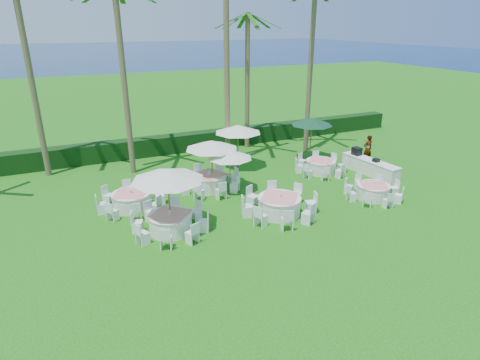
{
  "coord_description": "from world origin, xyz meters",
  "views": [
    {
      "loc": [
        -7.51,
        -13.86,
        8.33
      ],
      "look_at": [
        -0.21,
        2.37,
        1.3
      ],
      "focal_mm": 30.0,
      "sensor_mm": 36.0,
      "label": 1
    }
  ],
  "objects_px": {
    "banquet_table_d": "(131,200)",
    "umbrella_green": "(312,121)",
    "banquet_table_a": "(171,222)",
    "buffet_table": "(369,166)",
    "banquet_table_b": "(279,205)",
    "banquet_table_c": "(373,191)",
    "staff_person": "(368,149)",
    "umbrella_c": "(211,145)",
    "banquet_table_f": "(321,166)",
    "banquet_table_e": "(209,181)",
    "umbrella_d": "(238,129)",
    "umbrella_b": "(230,154)",
    "umbrella_a": "(167,175)"
  },
  "relations": [
    {
      "from": "banquet_table_f",
      "to": "umbrella_d",
      "type": "distance_m",
      "value": 5.37
    },
    {
      "from": "banquet_table_d",
      "to": "banquet_table_f",
      "type": "height_order",
      "value": "banquet_table_d"
    },
    {
      "from": "buffet_table",
      "to": "staff_person",
      "type": "distance_m",
      "value": 2.16
    },
    {
      "from": "umbrella_b",
      "to": "umbrella_d",
      "type": "distance_m",
      "value": 3.73
    },
    {
      "from": "banquet_table_d",
      "to": "staff_person",
      "type": "distance_m",
      "value": 14.85
    },
    {
      "from": "umbrella_c",
      "to": "staff_person",
      "type": "distance_m",
      "value": 10.44
    },
    {
      "from": "banquet_table_e",
      "to": "umbrella_a",
      "type": "height_order",
      "value": "umbrella_a"
    },
    {
      "from": "umbrella_b",
      "to": "staff_person",
      "type": "height_order",
      "value": "umbrella_b"
    },
    {
      "from": "umbrella_c",
      "to": "banquet_table_f",
      "type": "bearing_deg",
      "value": -4.88
    },
    {
      "from": "banquet_table_f",
      "to": "umbrella_a",
      "type": "xyz_separation_m",
      "value": [
        -9.96,
        -3.32,
        2.15
      ]
    },
    {
      "from": "banquet_table_a",
      "to": "umbrella_green",
      "type": "relative_size",
      "value": 1.13
    },
    {
      "from": "buffet_table",
      "to": "staff_person",
      "type": "relative_size",
      "value": 2.16
    },
    {
      "from": "umbrella_d",
      "to": "banquet_table_c",
      "type": "bearing_deg",
      "value": -57.76
    },
    {
      "from": "banquet_table_e",
      "to": "umbrella_d",
      "type": "relative_size",
      "value": 1.19
    },
    {
      "from": "banquet_table_e",
      "to": "umbrella_green",
      "type": "bearing_deg",
      "value": 14.49
    },
    {
      "from": "buffet_table",
      "to": "staff_person",
      "type": "bearing_deg",
      "value": 53.27
    },
    {
      "from": "umbrella_d",
      "to": "buffet_table",
      "type": "xyz_separation_m",
      "value": [
        6.58,
        -4.14,
        -1.97
      ]
    },
    {
      "from": "banquet_table_d",
      "to": "umbrella_green",
      "type": "height_order",
      "value": "umbrella_green"
    },
    {
      "from": "umbrella_b",
      "to": "umbrella_d",
      "type": "relative_size",
      "value": 0.84
    },
    {
      "from": "banquet_table_a",
      "to": "banquet_table_e",
      "type": "relative_size",
      "value": 0.95
    },
    {
      "from": "banquet_table_b",
      "to": "umbrella_green",
      "type": "relative_size",
      "value": 1.24
    },
    {
      "from": "banquet_table_c",
      "to": "umbrella_d",
      "type": "height_order",
      "value": "umbrella_d"
    },
    {
      "from": "banquet_table_f",
      "to": "umbrella_d",
      "type": "height_order",
      "value": "umbrella_d"
    },
    {
      "from": "umbrella_c",
      "to": "staff_person",
      "type": "relative_size",
      "value": 1.57
    },
    {
      "from": "banquet_table_a",
      "to": "banquet_table_b",
      "type": "bearing_deg",
      "value": -5.13
    },
    {
      "from": "banquet_table_d",
      "to": "banquet_table_f",
      "type": "relative_size",
      "value": 1.09
    },
    {
      "from": "banquet_table_f",
      "to": "staff_person",
      "type": "bearing_deg",
      "value": 4.69
    },
    {
      "from": "banquet_table_c",
      "to": "banquet_table_e",
      "type": "xyz_separation_m",
      "value": [
        -7.15,
        4.48,
        0.06
      ]
    },
    {
      "from": "staff_person",
      "to": "umbrella_a",
      "type": "bearing_deg",
      "value": 16.41
    },
    {
      "from": "banquet_table_a",
      "to": "banquet_table_b",
      "type": "xyz_separation_m",
      "value": [
        5.01,
        -0.45,
        0.03
      ]
    },
    {
      "from": "banquet_table_c",
      "to": "staff_person",
      "type": "relative_size",
      "value": 1.61
    },
    {
      "from": "banquet_table_a",
      "to": "banquet_table_c",
      "type": "height_order",
      "value": "banquet_table_a"
    },
    {
      "from": "buffet_table",
      "to": "umbrella_a",
      "type": "bearing_deg",
      "value": -171.18
    },
    {
      "from": "banquet_table_d",
      "to": "umbrella_green",
      "type": "relative_size",
      "value": 1.14
    },
    {
      "from": "banquet_table_d",
      "to": "buffet_table",
      "type": "distance_m",
      "value": 13.6
    },
    {
      "from": "banquet_table_a",
      "to": "buffet_table",
      "type": "distance_m",
      "value": 12.62
    },
    {
      "from": "umbrella_green",
      "to": "buffet_table",
      "type": "height_order",
      "value": "umbrella_green"
    },
    {
      "from": "umbrella_a",
      "to": "staff_person",
      "type": "xyz_separation_m",
      "value": [
        13.68,
        3.62,
        -1.66
      ]
    },
    {
      "from": "staff_person",
      "to": "banquet_table_b",
      "type": "bearing_deg",
      "value": 27.27
    },
    {
      "from": "banquet_table_d",
      "to": "buffet_table",
      "type": "height_order",
      "value": "buffet_table"
    },
    {
      "from": "banquet_table_a",
      "to": "banquet_table_b",
      "type": "distance_m",
      "value": 5.03
    },
    {
      "from": "banquet_table_b",
      "to": "banquet_table_d",
      "type": "height_order",
      "value": "banquet_table_b"
    },
    {
      "from": "banquet_table_d",
      "to": "umbrella_green",
      "type": "xyz_separation_m",
      "value": [
        11.83,
        2.69,
        2.12
      ]
    },
    {
      "from": "umbrella_b",
      "to": "staff_person",
      "type": "distance_m",
      "value": 9.82
    },
    {
      "from": "umbrella_b",
      "to": "staff_person",
      "type": "xyz_separation_m",
      "value": [
        9.72,
        0.75,
        -1.15
      ]
    },
    {
      "from": "umbrella_c",
      "to": "buffet_table",
      "type": "bearing_deg",
      "value": -12.16
    },
    {
      "from": "banquet_table_e",
      "to": "umbrella_a",
      "type": "distance_m",
      "value": 5.18
    },
    {
      "from": "banquet_table_e",
      "to": "umbrella_a",
      "type": "bearing_deg",
      "value": -130.45
    },
    {
      "from": "banquet_table_e",
      "to": "umbrella_green",
      "type": "height_order",
      "value": "umbrella_green"
    },
    {
      "from": "banquet_table_b",
      "to": "banquet_table_d",
      "type": "distance_m",
      "value": 7.02
    }
  ]
}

